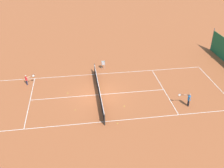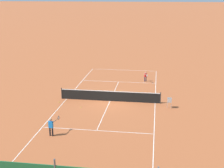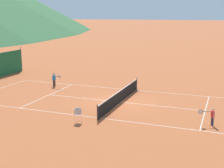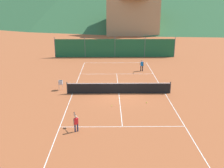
{
  "view_description": "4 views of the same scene",
  "coord_description": "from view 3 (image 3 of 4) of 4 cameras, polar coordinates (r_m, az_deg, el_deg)",
  "views": [
    {
      "loc": [
        20.87,
        -1.8,
        13.67
      ],
      "look_at": [
        0.62,
        1.16,
        1.46
      ],
      "focal_mm": 42.0,
      "sensor_mm": 36.0,
      "label": 1
    },
    {
      "loc": [
        -4.04,
        26.6,
        9.59
      ],
      "look_at": [
        -0.02,
        -1.15,
        1.28
      ],
      "focal_mm": 50.0,
      "sensor_mm": 36.0,
      "label": 2
    },
    {
      "loc": [
        -22.21,
        -7.62,
        6.8
      ],
      "look_at": [
        0.55,
        0.91,
        1.26
      ],
      "focal_mm": 50.0,
      "sensor_mm": 36.0,
      "label": 3
    },
    {
      "loc": [
        -0.87,
        -21.83,
        7.91
      ],
      "look_at": [
        -0.6,
        0.19,
        0.82
      ],
      "focal_mm": 42.0,
      "sensor_mm": 36.0,
      "label": 4
    }
  ],
  "objects": [
    {
      "name": "ground_plane",
      "position": [
        24.45,
        1.54,
        -3.32
      ],
      "size": [
        600.0,
        600.0,
        0.0
      ],
      "primitive_type": "plane",
      "color": "#A8542D"
    },
    {
      "name": "court_line_markings",
      "position": [
        24.44,
        1.54,
        -3.32
      ],
      "size": [
        8.25,
        23.85,
        0.01
      ],
      "color": "white",
      "rests_on": "ground"
    },
    {
      "name": "tennis_net",
      "position": [
        24.31,
        1.55,
        -2.19
      ],
      "size": [
        9.18,
        0.08,
        1.06
      ],
      "color": "#2D2D2D",
      "rests_on": "ground"
    },
    {
      "name": "player_far_baseline",
      "position": [
        20.24,
        17.78,
        -5.51
      ],
      "size": [
        0.43,
        0.97,
        1.1
      ],
      "color": "#23284C",
      "rests_on": "ground"
    },
    {
      "name": "player_near_service",
      "position": [
        30.03,
        -10.5,
        1.01
      ],
      "size": [
        0.56,
        1.04,
        1.3
      ],
      "color": "black",
      "rests_on": "ground"
    },
    {
      "name": "tennis_ball_mid_court",
      "position": [
        27.13,
        -0.99,
        -1.61
      ],
      "size": [
        0.07,
        0.07,
        0.07
      ],
      "primitive_type": "sphere",
      "color": "#CCE033",
      "rests_on": "ground"
    },
    {
      "name": "tennis_ball_near_corner",
      "position": [
        28.88,
        2.5,
        -0.73
      ],
      "size": [
        0.07,
        0.07,
        0.07
      ],
      "primitive_type": "sphere",
      "color": "#CCE033",
      "rests_on": "ground"
    },
    {
      "name": "tennis_ball_by_net_right",
      "position": [
        23.07,
        7.97,
        -4.35
      ],
      "size": [
        0.07,
        0.07,
        0.07
      ],
      "primitive_type": "sphere",
      "color": "#CCE033",
      "rests_on": "ground"
    },
    {
      "name": "tennis_ball_alley_right",
      "position": [
        25.84,
        7.95,
        -2.47
      ],
      "size": [
        0.07,
        0.07,
        0.07
      ],
      "primitive_type": "sphere",
      "color": "#CCE033",
      "rests_on": "ground"
    },
    {
      "name": "ball_hopper",
      "position": [
        19.96,
        -6.25,
        -5.17
      ],
      "size": [
        0.36,
        0.36,
        0.89
      ],
      "color": "#B7B7BC",
      "rests_on": "ground"
    }
  ]
}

